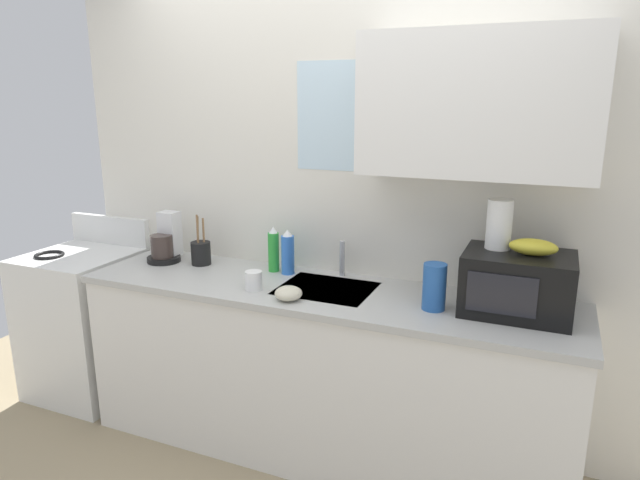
# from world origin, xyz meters

# --- Properties ---
(kitchen_wall_assembly) EXTENTS (3.27, 0.42, 2.50)m
(kitchen_wall_assembly) POSITION_xyz_m (0.13, 0.31, 1.36)
(kitchen_wall_assembly) COLOR silver
(kitchen_wall_assembly) RESTS_ON ground
(counter_unit) EXTENTS (2.50, 0.63, 0.90)m
(counter_unit) POSITION_xyz_m (0.00, 0.00, 0.46)
(counter_unit) COLOR white
(counter_unit) RESTS_ON ground
(sink_faucet) EXTENTS (0.03, 0.03, 0.19)m
(sink_faucet) POSITION_xyz_m (0.02, 0.24, 0.99)
(sink_faucet) COLOR #B2B5BA
(sink_faucet) RESTS_ON counter_unit
(stove_range) EXTENTS (0.60, 0.60, 1.08)m
(stove_range) POSITION_xyz_m (-1.59, 0.00, 0.46)
(stove_range) COLOR white
(stove_range) RESTS_ON ground
(microwave) EXTENTS (0.46, 0.35, 0.27)m
(microwave) POSITION_xyz_m (0.91, 0.05, 1.04)
(microwave) COLOR black
(microwave) RESTS_ON counter_unit
(banana_bunch) EXTENTS (0.20, 0.11, 0.07)m
(banana_bunch) POSITION_xyz_m (0.96, 0.05, 1.20)
(banana_bunch) COLOR gold
(banana_bunch) RESTS_ON microwave
(paper_towel_roll) EXTENTS (0.11, 0.11, 0.22)m
(paper_towel_roll) POSITION_xyz_m (0.81, 0.10, 1.28)
(paper_towel_roll) COLOR white
(paper_towel_roll) RESTS_ON microwave
(coffee_maker) EXTENTS (0.19, 0.21, 0.28)m
(coffee_maker) POSITION_xyz_m (-1.01, 0.11, 1.00)
(coffee_maker) COLOR black
(coffee_maker) RESTS_ON counter_unit
(dish_soap_bottle_blue) EXTENTS (0.07, 0.07, 0.24)m
(dish_soap_bottle_blue) POSITION_xyz_m (-0.26, 0.16, 1.01)
(dish_soap_bottle_blue) COLOR blue
(dish_soap_bottle_blue) RESTS_ON counter_unit
(dish_soap_bottle_green) EXTENTS (0.06, 0.06, 0.25)m
(dish_soap_bottle_green) POSITION_xyz_m (-0.35, 0.17, 1.02)
(dish_soap_bottle_green) COLOR green
(dish_soap_bottle_green) RESTS_ON counter_unit
(cereal_canister) EXTENTS (0.10, 0.10, 0.21)m
(cereal_canister) POSITION_xyz_m (0.57, -0.05, 1.01)
(cereal_canister) COLOR #2659A5
(cereal_canister) RESTS_ON counter_unit
(mug_white) EXTENTS (0.08, 0.08, 0.09)m
(mug_white) POSITION_xyz_m (-0.30, -0.14, 0.95)
(mug_white) COLOR white
(mug_white) RESTS_ON counter_unit
(utensil_crock) EXTENTS (0.11, 0.11, 0.29)m
(utensil_crock) POSITION_xyz_m (-0.78, 0.12, 0.97)
(utensil_crock) COLOR black
(utensil_crock) RESTS_ON counter_unit
(small_bowl) EXTENTS (0.13, 0.13, 0.06)m
(small_bowl) POSITION_xyz_m (-0.08, -0.20, 0.93)
(small_bowl) COLOR beige
(small_bowl) RESTS_ON counter_unit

